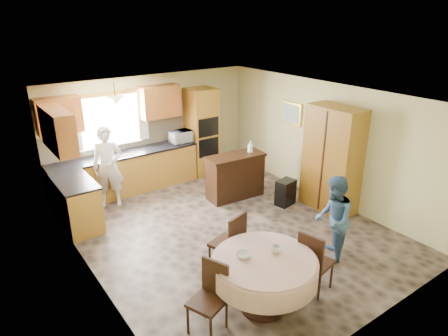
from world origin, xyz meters
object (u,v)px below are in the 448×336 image
Objects in this scene: dining_table at (264,269)px; person_dining at (333,220)px; cupboard at (332,159)px; chair_back at (231,240)px; chair_left at (211,293)px; person_sink at (108,167)px; sideboard at (235,178)px; oven_tower at (202,132)px; chair_right at (313,260)px.

person_dining is (1.65, 0.25, 0.10)m from dining_table.
chair_back is (-2.94, -0.60, -0.50)m from cupboard.
chair_left reaches higher than dining_table.
person_dining is (1.52, -0.66, 0.16)m from chair_back.
sideboard is at bearing -5.03° from person_sink.
cupboard is at bearing 174.94° from chair_back.
cupboard is (1.07, -3.14, 0.00)m from oven_tower.
chair_back is at bearing 81.81° from dining_table.
oven_tower is at bearing -133.19° from chair_back.
person_sink is at bearing 155.24° from chair_left.
chair_right is (-1.20, -4.79, -0.52)m from oven_tower.
person_sink is (-3.59, 2.75, -0.21)m from cupboard.
chair_right is (0.67, -1.05, -0.03)m from chair_back.
chair_right reaches higher than dining_table.
person_dining is (0.85, 0.39, 0.19)m from chair_right.
sideboard is 1.34× the size of chair_left.
person_dining reaches higher than chair_back.
person_dining reaches higher than chair_left.
oven_tower is 1.67× the size of sideboard.
person_sink is at bearing -171.21° from oven_tower.
dining_table is (-2.00, -4.65, -0.43)m from oven_tower.
chair_right is (-2.27, -1.65, -0.53)m from cupboard.
oven_tower reaches higher than chair_back.
dining_table is 0.92m from chair_back.
chair_back is 1.67m from person_dining.
chair_left is 1.60m from chair_right.
person_sink is at bearing 142.57° from cupboard.
cupboard is 2.25× the size of chair_left.
oven_tower reaches higher than dining_table.
cupboard is 1.25× the size of person_sink.
sideboard is 3.54m from dining_table.
dining_table is 0.97× the size of person_dining.
dining_table is at bearing 60.17° from chair_left.
person_sink is 4.56m from person_dining.
oven_tower is 2.08× the size of chair_back.
chair_back is 1.25m from chair_right.
chair_right is (0.80, -0.14, -0.09)m from dining_table.
chair_back is at bearing -56.34° from person_sink.
person_sink reaches higher than chair_back.
oven_tower reaches higher than sideboard.
person_sink reaches higher than dining_table.
cupboard is at bearing -14.75° from person_sink.
chair_left is at bearing -160.14° from cupboard.
oven_tower is 1.51× the size of dining_table.
sideboard is at bearing -30.36° from chair_right.
chair_right is at bearing -10.03° from dining_table.
dining_table is 1.67m from person_dining.
person_sink is (-2.34, 1.23, 0.39)m from sideboard.
chair_left is at bearing 171.34° from dining_table.
chair_back reaches higher than sideboard.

